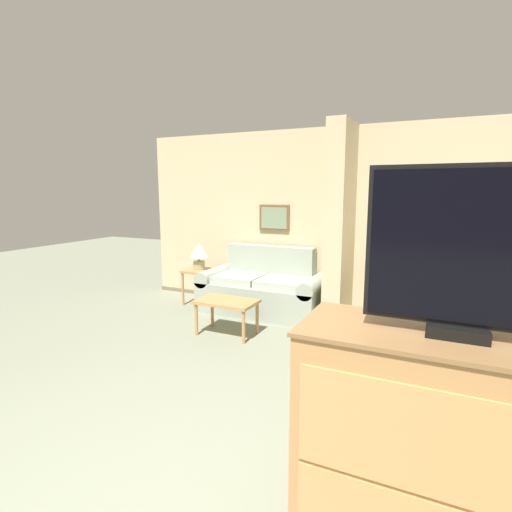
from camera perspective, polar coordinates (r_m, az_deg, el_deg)
The scene contains 10 objects.
wall_back at distance 5.75m, azimuth 12.05°, elevation 4.72°, with size 6.28×0.16×2.60m.
wall_partition_pillar at distance 5.30m, azimuth 11.92°, elevation 4.41°, with size 0.24×0.76×2.60m.
couch at distance 5.78m, azimuth 1.01°, elevation -4.78°, with size 1.78×0.84×0.93m.
coffee_table at distance 4.88m, azimuth -4.20°, elevation -6.95°, with size 0.72×0.45×0.43m.
side_table at distance 6.21m, azimuth -8.08°, elevation -2.77°, with size 0.43×0.43×0.54m.
table_lamp at distance 6.15m, azimuth -8.16°, elevation 0.39°, with size 0.29×0.29×0.40m.
tv_dresser at distance 2.16m, azimuth 25.50°, elevation -24.70°, with size 1.32×0.54×1.14m.
tv at distance 1.82m, azimuth 27.56°, elevation 0.36°, with size 0.77×0.16×0.71m.
bed at distance 4.73m, azimuth 25.76°, elevation -9.31°, with size 1.56×1.94×0.59m.
backpack at distance 4.22m, azimuth 25.95°, elevation -4.25°, with size 0.31×0.23×0.44m.
Camera 1 is at (1.33, -1.19, 1.75)m, focal length 28.00 mm.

